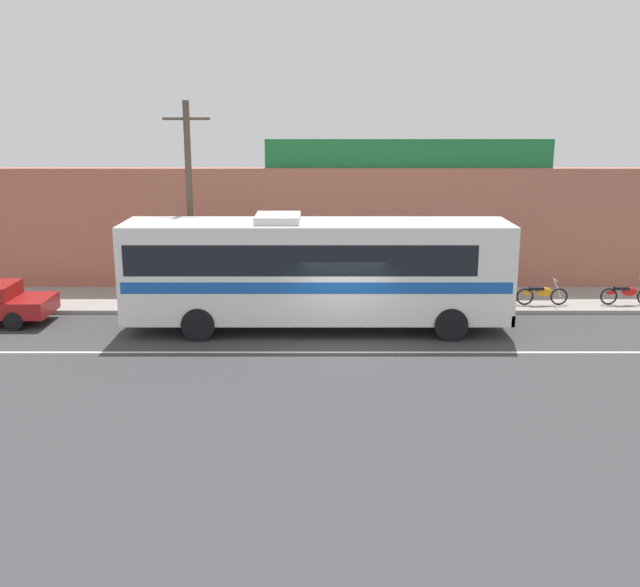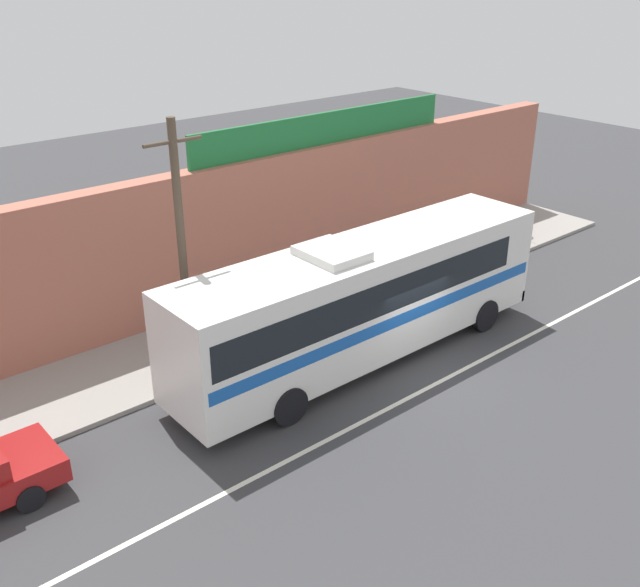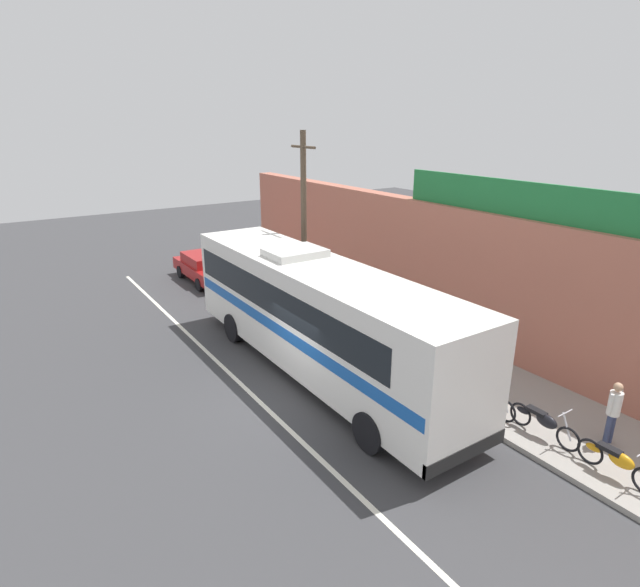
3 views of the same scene
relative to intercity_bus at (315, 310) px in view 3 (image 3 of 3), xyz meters
The scene contains 12 objects.
ground_plane 2.76m from the intercity_bus, 59.74° to the right, with size 70.00×70.00×0.00m, color #3A3A3D.
sidewalk_slab 4.23m from the intercity_bus, 75.70° to the left, with size 30.00×3.60×0.14m, color gray.
storefront_facade 5.85m from the intercity_bus, 80.91° to the left, with size 30.00×0.70×4.80m, color #B26651.
storefront_billboard 7.57m from the intercity_bus, 57.77° to the left, with size 11.15×0.12×1.10m, color #1E7538.
road_center_stripe 3.28m from the intercity_bus, 68.82° to the right, with size 30.00×0.14×0.01m, color silver.
intercity_bus is the anchor object (origin of this frame).
parked_car 11.21m from the intercity_bus, behind, with size 4.49×1.90×1.37m.
utility_pole 5.20m from the intercity_bus, 151.95° to the left, with size 1.60×0.22×7.16m.
motorcycle_purple 8.70m from the intercity_bus, 17.67° to the left, with size 1.85×0.56×0.94m.
motorcycle_black 7.02m from the intercity_bus, 22.55° to the left, with size 1.94×0.56×0.94m.
motorcycle_red 5.51m from the intercity_bus, 27.38° to the left, with size 1.93×0.56×0.94m.
pedestrian_by_curb 8.35m from the intercity_bus, 26.75° to the left, with size 0.30×0.48×1.65m.
Camera 3 is at (11.54, -6.49, 7.67)m, focal length 28.82 mm.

